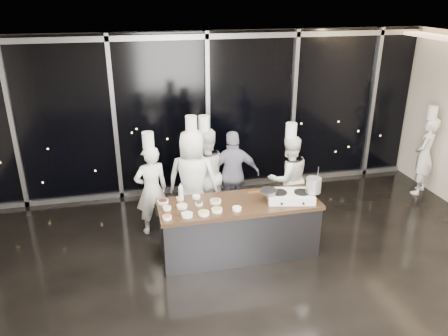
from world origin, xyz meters
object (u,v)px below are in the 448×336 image
at_px(stock_pot, 314,185).
at_px(frying_pan, 268,191).
at_px(chef_right, 288,178).
at_px(chef_side, 424,155).
at_px(demo_counter, 239,228).
at_px(stove, 290,196).
at_px(chef_left, 193,179).
at_px(chef_far_left, 151,189).
at_px(guest, 233,175).
at_px(chef_center, 205,174).

bearing_deg(stock_pot, frying_pan, 168.74).
bearing_deg(chef_right, chef_side, -178.69).
relative_size(demo_counter, chef_side, 1.34).
height_order(stove, chef_left, chef_left).
height_order(stove, chef_side, chef_side).
distance_m(chef_far_left, guest, 1.50).
bearing_deg(stove, chef_side, 34.59).
distance_m(stove, chef_right, 1.08).
xyz_separation_m(stove, frying_pan, (-0.35, 0.05, 0.10)).
bearing_deg(chef_right, guest, -25.96).
height_order(demo_counter, frying_pan, frying_pan).
relative_size(chef_center, guest, 1.18).
relative_size(demo_counter, frying_pan, 5.14).
relative_size(stove, stock_pot, 3.40).
bearing_deg(chef_left, stock_pot, 165.34).
xyz_separation_m(chef_right, chef_side, (3.06, 0.43, 0.02)).
relative_size(frying_pan, stock_pot, 2.09).
height_order(stove, chef_right, chef_right).
xyz_separation_m(chef_center, chef_right, (1.43, -0.39, -0.05)).
distance_m(frying_pan, guest, 1.32).
xyz_separation_m(frying_pan, chef_side, (3.76, 1.39, -0.24)).
height_order(chef_center, chef_right, chef_center).
bearing_deg(chef_right, stock_pot, 82.02).
height_order(stove, guest, guest).
xyz_separation_m(demo_counter, chef_left, (-0.56, 0.99, 0.45)).
relative_size(stove, chef_center, 0.40).
xyz_separation_m(frying_pan, chef_center, (-0.73, 1.35, -0.21)).
xyz_separation_m(chef_left, chef_right, (1.70, -0.08, -0.10)).
bearing_deg(chef_right, frying_pan, 46.72).
distance_m(stove, guest, 1.45).
xyz_separation_m(demo_counter, guest, (0.21, 1.23, 0.37)).
relative_size(chef_center, chef_side, 1.05).
relative_size(demo_counter, guest, 1.50).
bearing_deg(demo_counter, chef_left, 119.36).
height_order(stock_pot, chef_center, chef_center).
bearing_deg(frying_pan, chef_center, 130.22).
bearing_deg(guest, chef_center, -4.44).
relative_size(stove, frying_pan, 1.63).
bearing_deg(chef_center, demo_counter, 82.22).
height_order(guest, chef_side, chef_side).
xyz_separation_m(demo_counter, chef_side, (4.20, 1.34, 0.37)).
xyz_separation_m(demo_counter, stove, (0.79, -0.09, 0.51)).
xyz_separation_m(stove, chef_side, (3.41, 1.44, -0.14)).
bearing_deg(chef_far_left, chef_side, 169.04).
distance_m(chef_far_left, chef_left, 0.71).
bearing_deg(chef_left, frying_pan, 154.16).
bearing_deg(stock_pot, chef_far_left, 154.08).
bearing_deg(demo_counter, stock_pot, -9.00).
distance_m(chef_left, chef_side, 4.77).
bearing_deg(stove, demo_counter, -175.17).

